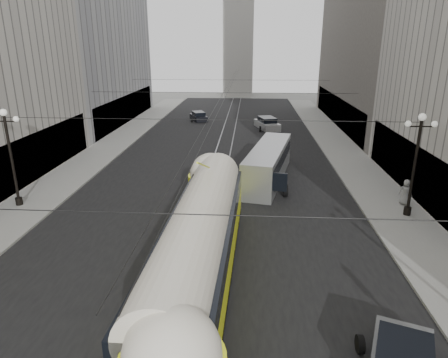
# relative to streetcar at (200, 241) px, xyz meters

# --- Properties ---
(road) EXTENTS (20.00, 85.00, 0.02)m
(road) POSITION_rel_streetcar_xyz_m (-0.50, 22.26, -1.95)
(road) COLOR black
(road) RESTS_ON ground
(sidewalk_left) EXTENTS (4.00, 72.00, 0.15)m
(sidewalk_left) POSITION_rel_streetcar_xyz_m (-12.50, 25.76, -1.87)
(sidewalk_left) COLOR gray
(sidewalk_left) RESTS_ON ground
(sidewalk_right) EXTENTS (4.00, 72.00, 0.15)m
(sidewalk_right) POSITION_rel_streetcar_xyz_m (11.50, 25.76, -1.87)
(sidewalk_right) COLOR gray
(sidewalk_right) RESTS_ON ground
(rail_left) EXTENTS (0.12, 85.00, 0.04)m
(rail_left) POSITION_rel_streetcar_xyz_m (-1.25, 22.26, -1.95)
(rail_left) COLOR gray
(rail_left) RESTS_ON ground
(rail_right) EXTENTS (0.12, 85.00, 0.04)m
(rail_right) POSITION_rel_streetcar_xyz_m (0.25, 22.26, -1.95)
(rail_right) COLOR gray
(rail_right) RESTS_ON ground
(building_left_far) EXTENTS (12.60, 28.60, 28.60)m
(building_left_far) POSITION_rel_streetcar_xyz_m (-20.49, 37.76, 12.36)
(building_left_far) COLOR #999999
(building_left_far) RESTS_ON ground
(distant_tower) EXTENTS (6.00, 6.00, 31.36)m
(distant_tower) POSITION_rel_streetcar_xyz_m (-0.50, 69.76, 13.02)
(distant_tower) COLOR #B2AFA8
(distant_tower) RESTS_ON ground
(lamppost_left_mid) EXTENTS (1.86, 0.44, 6.37)m
(lamppost_left_mid) POSITION_rel_streetcar_xyz_m (-13.10, 7.76, 1.80)
(lamppost_left_mid) COLOR black
(lamppost_left_mid) RESTS_ON sidewalk_left
(lamppost_right_mid) EXTENTS (1.86, 0.44, 6.37)m
(lamppost_right_mid) POSITION_rel_streetcar_xyz_m (12.10, 7.76, 1.80)
(lamppost_right_mid) COLOR black
(lamppost_right_mid) RESTS_ON sidewalk_right
(catenary) EXTENTS (25.00, 72.00, 0.23)m
(catenary) POSITION_rel_streetcar_xyz_m (-0.38, 21.25, 3.93)
(catenary) COLOR black
(catenary) RESTS_ON ground
(streetcar) EXTENTS (3.35, 18.17, 3.99)m
(streetcar) POSITION_rel_streetcar_xyz_m (0.00, 0.00, 0.00)
(streetcar) COLOR #F1FF16
(streetcar) RESTS_ON ground
(city_bus) EXTENTS (4.32, 10.99, 2.71)m
(city_bus) POSITION_rel_streetcar_xyz_m (3.65, 14.40, -0.46)
(city_bus) COLOR #A0A3A6
(city_bus) RESTS_ON ground
(sedan_white_far) EXTENTS (3.33, 5.22, 1.53)m
(sedan_white_far) POSITION_rel_streetcar_xyz_m (4.33, 34.57, -1.25)
(sedan_white_far) COLOR silver
(sedan_white_far) RESTS_ON ground
(sedan_dark_far) EXTENTS (3.05, 4.36, 1.27)m
(sedan_dark_far) POSITION_rel_streetcar_xyz_m (-5.11, 39.91, -1.37)
(sedan_dark_far) COLOR black
(sedan_dark_far) RESTS_ON ground
(pedestrian_sidewalk_right) EXTENTS (0.97, 0.79, 1.73)m
(pedestrian_sidewalk_right) POSITION_rel_streetcar_xyz_m (12.54, 9.50, -0.93)
(pedestrian_sidewalk_right) COLOR gray
(pedestrian_sidewalk_right) RESTS_ON sidewalk_right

